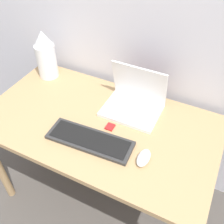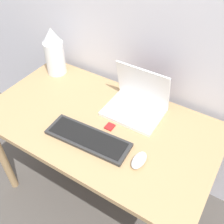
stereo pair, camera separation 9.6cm
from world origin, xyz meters
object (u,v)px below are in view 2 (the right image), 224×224
(vase, at_px, (54,52))
(keyboard, at_px, (88,138))
(laptop, at_px, (137,102))
(mp3_player, at_px, (110,127))
(mouse, at_px, (139,160))

(vase, bearing_deg, keyboard, -35.75)
(laptop, relative_size, keyboard, 0.70)
(laptop, height_order, keyboard, laptop)
(vase, distance_m, mp3_player, 0.66)
(mouse, bearing_deg, laptop, 120.00)
(laptop, xyz_separation_m, keyboard, (-0.10, -0.33, -0.05))
(keyboard, bearing_deg, laptop, 72.97)
(laptop, xyz_separation_m, vase, (-0.64, 0.05, 0.10))
(keyboard, distance_m, mp3_player, 0.14)
(laptop, height_order, mouse, laptop)
(vase, xyz_separation_m, mp3_player, (0.58, -0.25, -0.15))
(laptop, xyz_separation_m, mouse, (0.19, -0.32, -0.04))
(laptop, distance_m, mouse, 0.37)
(keyboard, distance_m, vase, 0.68)
(laptop, height_order, vase, vase)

